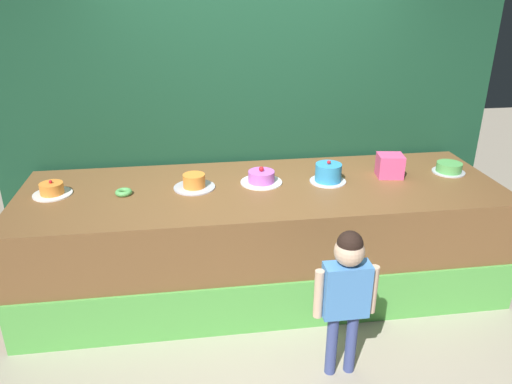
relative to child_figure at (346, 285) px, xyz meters
The scene contains 11 objects.
ground_plane 0.88m from the child_figure, 126.32° to the left, with size 12.00×12.00×0.00m, color #ADA38E.
stage_platform 1.13m from the child_figure, 107.98° to the left, with size 3.68×1.21×0.88m.
curtain_backdrop 1.95m from the child_figure, 101.05° to the left, with size 4.30×0.08×2.86m, color #19472D.
child_figure is the anchor object (origin of this frame).
pink_box 1.37m from the child_figure, 58.32° to the left, with size 0.20×0.18×0.18m, color #F2518E.
donut 1.76m from the child_figure, 142.67° to the left, with size 0.12×0.12×0.04m, color #59B259.
cake_far_left 2.23m from the child_figure, 149.35° to the left, with size 0.28×0.28×0.12m.
cake_left 1.43m from the child_figure, 127.85° to the left, with size 0.32×0.32×0.11m.
cake_center 1.22m from the child_figure, 106.69° to the left, with size 0.33×0.33×0.13m.
cake_right 1.14m from the child_figure, 80.67° to the left, with size 0.28×0.28×0.18m.
cake_far_right 1.69m from the child_figure, 43.21° to the left, with size 0.26×0.26×0.08m.
Camera 1 is at (-0.54, -2.82, 2.33)m, focal length 34.34 mm.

